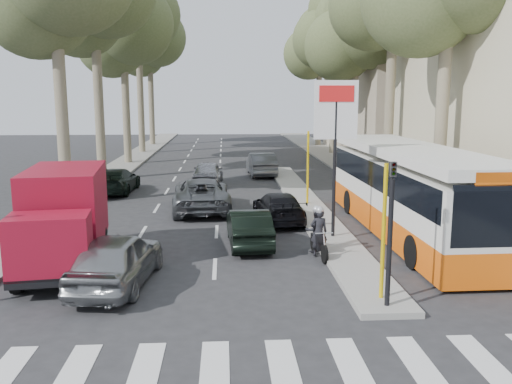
{
  "coord_description": "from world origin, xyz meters",
  "views": [
    {
      "loc": [
        -0.58,
        -13.51,
        5.06
      ],
      "look_at": [
        0.57,
        5.99,
        1.6
      ],
      "focal_mm": 38.0,
      "sensor_mm": 36.0,
      "label": 1
    }
  ],
  "objects_px": {
    "silver_hatchback": "(117,259)",
    "motorcycle": "(318,233)",
    "city_bus": "(409,188)",
    "dark_hatchback": "(249,227)",
    "red_truck": "(64,217)"
  },
  "relations": [
    {
      "from": "city_bus",
      "to": "motorcycle",
      "type": "bearing_deg",
      "value": -147.84
    },
    {
      "from": "dark_hatchback",
      "to": "city_bus",
      "type": "height_order",
      "value": "city_bus"
    },
    {
      "from": "city_bus",
      "to": "motorcycle",
      "type": "xyz_separation_m",
      "value": [
        -3.82,
        -2.5,
        -0.98
      ]
    },
    {
      "from": "dark_hatchback",
      "to": "city_bus",
      "type": "relative_size",
      "value": 0.31
    },
    {
      "from": "dark_hatchback",
      "to": "motorcycle",
      "type": "distance_m",
      "value": 2.53
    },
    {
      "from": "motorcycle",
      "to": "dark_hatchback",
      "type": "bearing_deg",
      "value": 143.48
    },
    {
      "from": "silver_hatchback",
      "to": "motorcycle",
      "type": "distance_m",
      "value": 6.39
    },
    {
      "from": "motorcycle",
      "to": "silver_hatchback",
      "type": "bearing_deg",
      "value": -161.87
    },
    {
      "from": "silver_hatchback",
      "to": "city_bus",
      "type": "distance_m",
      "value": 10.96
    },
    {
      "from": "silver_hatchback",
      "to": "city_bus",
      "type": "relative_size",
      "value": 0.35
    },
    {
      "from": "red_truck",
      "to": "city_bus",
      "type": "height_order",
      "value": "city_bus"
    },
    {
      "from": "dark_hatchback",
      "to": "city_bus",
      "type": "distance_m",
      "value": 6.18
    },
    {
      "from": "red_truck",
      "to": "city_bus",
      "type": "xyz_separation_m",
      "value": [
        11.55,
        3.29,
        0.19
      ]
    },
    {
      "from": "silver_hatchback",
      "to": "red_truck",
      "type": "height_order",
      "value": "red_truck"
    },
    {
      "from": "silver_hatchback",
      "to": "motorcycle",
      "type": "height_order",
      "value": "motorcycle"
    }
  ]
}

